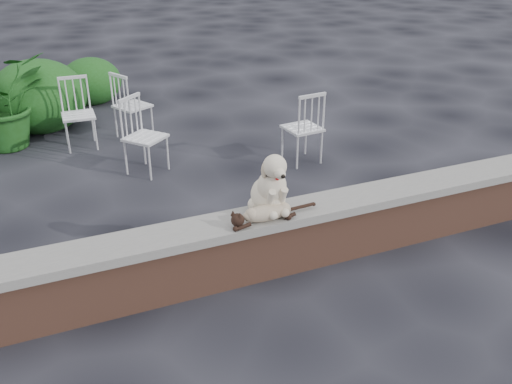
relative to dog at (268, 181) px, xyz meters
name	(u,v)px	position (x,y,z in m)	size (l,w,h in m)	color
ground	(299,262)	(0.30, -0.05, -0.87)	(60.00, 60.00, 0.00)	black
brick_wall	(300,239)	(0.30, -0.05, -0.62)	(6.00, 0.30, 0.50)	brown
capstone	(302,211)	(0.30, -0.05, -0.33)	(6.20, 0.40, 0.08)	slate
dog	(268,181)	(0.00, 0.00, 0.00)	(0.38, 0.49, 0.57)	beige
cat	(267,212)	(-0.08, -0.15, -0.21)	(0.96, 0.23, 0.16)	tan
chair_a	(145,136)	(-0.51, 2.49, -0.40)	(0.56, 0.56, 0.94)	white
chair_b	(78,114)	(-1.15, 3.65, -0.40)	(0.56, 0.56, 0.94)	white
chair_e	(132,105)	(-0.40, 3.78, -0.40)	(0.56, 0.56, 0.94)	white
chair_c	(302,127)	(1.39, 2.05, -0.40)	(0.56, 0.56, 0.94)	white
potted_plant_a	(3,101)	(-2.05, 4.08, -0.24)	(1.13, 0.98, 1.26)	#1C4C15
shrubbery	(3,108)	(-2.07, 4.42, -0.43)	(3.94, 3.33, 1.08)	#1C4C15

